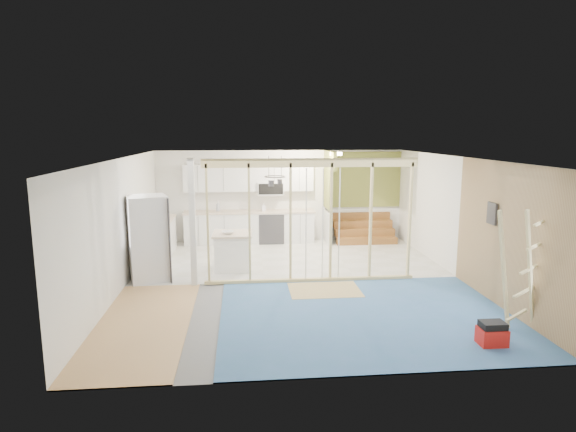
{
  "coord_description": "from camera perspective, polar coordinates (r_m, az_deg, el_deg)",
  "views": [
    {
      "loc": [
        -1.1,
        -9.63,
        3.12
      ],
      "look_at": [
        -0.11,
        0.6,
        1.31
      ],
      "focal_mm": 30.0,
      "sensor_mm": 36.0,
      "label": 1
    }
  ],
  "objects": [
    {
      "name": "soap_bottle_a",
      "position": [
        13.54,
        -8.3,
        1.18
      ],
      "size": [
        0.14,
        0.14,
        0.29
      ],
      "primitive_type": "imported",
      "rotation": [
        0.0,
        0.0,
        0.31
      ],
      "color": "#9DA3B0",
      "rests_on": "base_cabinets"
    },
    {
      "name": "toolbox",
      "position": [
        7.88,
        23.04,
        -12.78
      ],
      "size": [
        0.4,
        0.3,
        0.37
      ],
      "rotation": [
        0.0,
        0.0,
        -0.01
      ],
      "color": "red",
      "rests_on": "room"
    },
    {
      "name": "island",
      "position": [
        11.06,
        -6.55,
        -4.17
      ],
      "size": [
        0.9,
        0.9,
        0.86
      ],
      "rotation": [
        0.0,
        0.0,
        -0.03
      ],
      "color": "white",
      "rests_on": "room"
    },
    {
      "name": "upper_cabinets",
      "position": [
        13.51,
        -4.4,
        4.43
      ],
      "size": [
        3.6,
        0.41,
        0.85
      ],
      "color": "white",
      "rests_on": "room"
    },
    {
      "name": "stud_frame",
      "position": [
        9.79,
        -0.27,
        0.91
      ],
      "size": [
        4.66,
        0.14,
        2.6
      ],
      "color": "#DBC486",
      "rests_on": "room"
    },
    {
      "name": "room",
      "position": [
        9.86,
        0.99,
        -0.66
      ],
      "size": [
        7.01,
        8.01,
        2.61
      ],
      "color": "slate",
      "rests_on": "ground"
    },
    {
      "name": "pot_rack",
      "position": [
        11.6,
        -1.57,
        4.42
      ],
      "size": [
        0.52,
        0.52,
        0.72
      ],
      "color": "black",
      "rests_on": "room"
    },
    {
      "name": "fridge",
      "position": [
        10.5,
        -16.2,
        -2.59
      ],
      "size": [
        1.0,
        0.97,
        1.81
      ],
      "rotation": [
        0.0,
        0.0,
        0.33
      ],
      "color": "silver",
      "rests_on": "room"
    },
    {
      "name": "sheathing_panel",
      "position": [
        9.08,
        24.94,
        -2.52
      ],
      "size": [
        0.02,
        4.0,
        2.6
      ],
      "primitive_type": "cube",
      "color": "tan",
      "rests_on": "room"
    },
    {
      "name": "electrical_panel",
      "position": [
        9.51,
        23.02,
        0.29
      ],
      "size": [
        0.04,
        0.3,
        0.4
      ],
      "primitive_type": "cube",
      "color": "#3B3B40",
      "rests_on": "room"
    },
    {
      "name": "green_partition",
      "position": [
        13.83,
        7.7,
        0.83
      ],
      "size": [
        2.25,
        1.51,
        2.6
      ],
      "color": "olive",
      "rests_on": "room"
    },
    {
      "name": "soap_bottle_b",
      "position": [
        13.43,
        -2.91,
        1.05
      ],
      "size": [
        0.11,
        0.11,
        0.21
      ],
      "primitive_type": "imported",
      "rotation": [
        0.0,
        0.0,
        0.15
      ],
      "color": "white",
      "rests_on": "base_cabinets"
    },
    {
      "name": "ceiling_light",
      "position": [
        12.89,
        5.72,
        7.35
      ],
      "size": [
        0.32,
        0.32,
        0.08
      ],
      "primitive_type": "cylinder",
      "color": "#FFEABF",
      "rests_on": "room"
    },
    {
      "name": "ladder",
      "position": [
        8.31,
        25.84,
        -5.82
      ],
      "size": [
        1.03,
        0.22,
        1.95
      ],
      "rotation": [
        0.0,
        0.0,
        0.4
      ],
      "color": "#DECC88",
      "rests_on": "room"
    },
    {
      "name": "bowl",
      "position": [
        10.84,
        -7.13,
        -1.95
      ],
      "size": [
        0.34,
        0.34,
        0.07
      ],
      "primitive_type": "imported",
      "rotation": [
        0.0,
        0.0,
        0.27
      ],
      "color": "silver",
      "rests_on": "island"
    },
    {
      "name": "floor_overlays",
      "position": [
        10.24,
        1.34,
        -7.7
      ],
      "size": [
        7.0,
        8.0,
        0.03
      ],
      "color": "silver",
      "rests_on": "room"
    },
    {
      "name": "base_cabinets",
      "position": [
        13.27,
        -7.6,
        -1.65
      ],
      "size": [
        4.45,
        2.24,
        0.93
      ],
      "color": "white",
      "rests_on": "room"
    }
  ]
}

